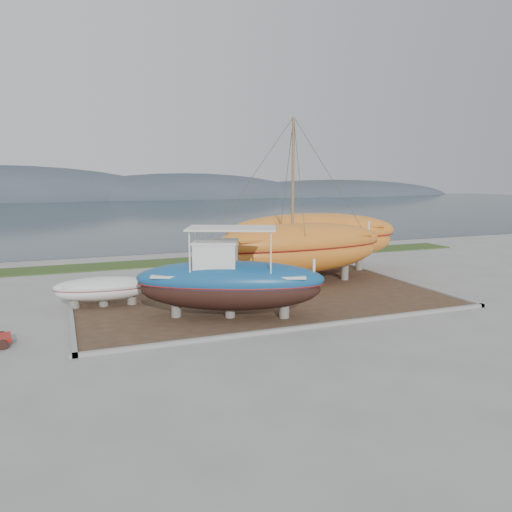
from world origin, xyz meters
name	(u,v)px	position (x,y,z in m)	size (l,w,h in m)	color
ground	(289,315)	(0.00, 0.00, 0.00)	(140.00, 140.00, 0.00)	gray
dirt_patch	(256,295)	(0.00, 4.00, 0.03)	(18.00, 12.00, 0.06)	#422D1E
curb_frame	(256,294)	(0.00, 4.00, 0.07)	(18.60, 12.60, 0.15)	gray
grass_strip	(199,260)	(0.00, 15.50, 0.04)	(44.00, 3.00, 0.08)	#284219
sea	(117,212)	(0.00, 70.00, 0.00)	(260.00, 100.00, 0.04)	#172A2F
mountain_ridge	(95,199)	(0.00, 125.00, 0.00)	(200.00, 36.00, 20.00)	#333D49
blue_caique	(230,273)	(-2.64, 0.46, 2.03)	(8.18, 2.56, 3.94)	#165189
white_dinghy	(103,292)	(-7.60, 4.47, 0.74)	(4.50, 1.69, 1.35)	silver
orange_sailboat	(301,203)	(3.20, 5.36, 4.67)	(10.65, 3.14, 9.22)	orange
orange_bare_hull	(312,243)	(5.62, 8.46, 1.90)	(11.20, 3.36, 3.67)	orange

